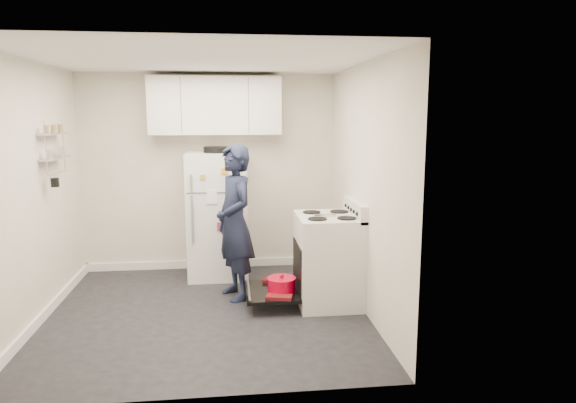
{
  "coord_description": "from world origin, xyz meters",
  "views": [
    {
      "loc": [
        0.24,
        -5.02,
        2.0
      ],
      "look_at": [
        0.89,
        0.49,
        1.05
      ],
      "focal_mm": 32.0,
      "sensor_mm": 36.0,
      "label": 1
    }
  ],
  "objects": [
    {
      "name": "person",
      "position": [
        0.3,
        0.43,
        0.84
      ],
      "size": [
        0.59,
        0.72,
        1.68
      ],
      "primitive_type": "imported",
      "rotation": [
        0.0,
        0.0,
        -1.21
      ],
      "color": "#161C31",
      "rests_on": "ground"
    },
    {
      "name": "upper_cabinets",
      "position": [
        0.1,
        1.43,
        2.1
      ],
      "size": [
        1.6,
        0.33,
        0.7
      ],
      "primitive_type": "cube",
      "color": "silver",
      "rests_on": "room"
    },
    {
      "name": "wall_shelf_rack",
      "position": [
        -1.52,
        0.49,
        1.68
      ],
      "size": [
        0.14,
        0.6,
        0.61
      ],
      "color": "#B2B2B7",
      "rests_on": "room"
    },
    {
      "name": "room",
      "position": [
        -0.03,
        0.03,
        1.21
      ],
      "size": [
        3.21,
        3.21,
        2.51
      ],
      "color": "black",
      "rests_on": "ground"
    },
    {
      "name": "refrigerator",
      "position": [
        0.1,
        1.25,
        0.78
      ],
      "size": [
        0.72,
        0.74,
        1.61
      ],
      "color": "white",
      "rests_on": "ground"
    },
    {
      "name": "open_oven_door",
      "position": [
        0.72,
        0.12,
        0.19
      ],
      "size": [
        0.55,
        0.72,
        0.23
      ],
      "color": "black",
      "rests_on": "ground"
    },
    {
      "name": "electric_range",
      "position": [
        1.26,
        0.15,
        0.47
      ],
      "size": [
        0.66,
        0.76,
        1.1
      ],
      "color": "silver",
      "rests_on": "ground"
    }
  ]
}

